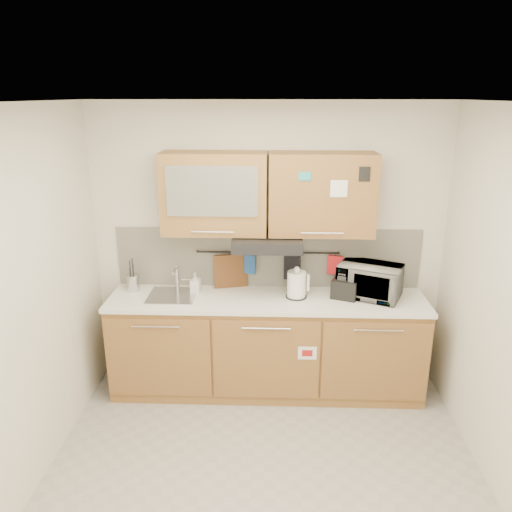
{
  "coord_description": "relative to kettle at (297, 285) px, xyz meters",
  "views": [
    {
      "loc": [
        0.05,
        -2.9,
        2.65
      ],
      "look_at": [
        -0.09,
        1.05,
        1.36
      ],
      "focal_mm": 35.0,
      "sensor_mm": 36.0,
      "label": 1
    }
  ],
  "objects": [
    {
      "name": "kettle",
      "position": [
        0.0,
        0.0,
        0.0
      ],
      "size": [
        0.22,
        0.2,
        0.29
      ],
      "rotation": [
        0.0,
        0.0,
        0.26
      ],
      "color": "white",
      "rests_on": "countertop"
    },
    {
      "name": "utensil_rail",
      "position": [
        -0.26,
        0.24,
        0.22
      ],
      "size": [
        1.3,
        0.02,
        0.02
      ],
      "primitive_type": "cylinder",
      "rotation": [
        0.0,
        1.57,
        0.0
      ],
      "color": "black",
      "rests_on": "backsplash"
    },
    {
      "name": "upper_cabinets",
      "position": [
        -0.27,
        0.11,
        0.79
      ],
      "size": [
        1.82,
        0.37,
        0.7
      ],
      "color": "#AD773D",
      "rests_on": "wall_back"
    },
    {
      "name": "ceiling",
      "position": [
        -0.26,
        -1.21,
        1.56
      ],
      "size": [
        3.2,
        3.2,
        0.0
      ],
      "primitive_type": "plane",
      "rotation": [
        3.14,
        0.0,
        0.0
      ],
      "color": "white",
      "rests_on": "wall_back"
    },
    {
      "name": "backsplash",
      "position": [
        -0.26,
        0.27,
        0.16
      ],
      "size": [
        2.8,
        0.02,
        0.56
      ],
      "primitive_type": "cube",
      "color": "silver",
      "rests_on": "countertop"
    },
    {
      "name": "cutting_board",
      "position": [
        -0.6,
        0.22,
        0.01
      ],
      "size": [
        0.31,
        0.09,
        0.39
      ],
      "primitive_type": "cube",
      "rotation": [
        0.0,
        0.0,
        0.23
      ],
      "color": "brown",
      "rests_on": "utensil_rail"
    },
    {
      "name": "sink",
      "position": [
        -1.11,
        -0.01,
        -0.11
      ],
      "size": [
        0.42,
        0.4,
        0.26
      ],
      "color": "silver",
      "rests_on": "countertop"
    },
    {
      "name": "wall_left",
      "position": [
        -1.86,
        -1.21,
        0.26
      ],
      "size": [
        0.0,
        3.0,
        3.0
      ],
      "primitive_type": "plane",
      "rotation": [
        1.57,
        0.0,
        1.57
      ],
      "color": "silver",
      "rests_on": "ground"
    },
    {
      "name": "base_cabinet",
      "position": [
        -0.26,
        -0.02,
        -0.63
      ],
      "size": [
        2.8,
        0.64,
        0.88
      ],
      "color": "#AD773D",
      "rests_on": "floor"
    },
    {
      "name": "floor",
      "position": [
        -0.26,
        -1.21,
        -1.04
      ],
      "size": [
        3.2,
        3.2,
        0.0
      ],
      "primitive_type": "plane",
      "color": "#9E9993",
      "rests_on": "ground"
    },
    {
      "name": "toaster",
      "position": [
        0.42,
        -0.01,
        -0.03
      ],
      "size": [
        0.26,
        0.21,
        0.17
      ],
      "rotation": [
        0.0,
        0.0,
        -0.37
      ],
      "color": "black",
      "rests_on": "countertop"
    },
    {
      "name": "range_hood",
      "position": [
        -0.26,
        0.04,
        0.38
      ],
      "size": [
        0.6,
        0.46,
        0.1
      ],
      "primitive_type": "cube",
      "color": "black",
      "rests_on": "upper_cabinets"
    },
    {
      "name": "microwave",
      "position": [
        0.65,
        0.05,
        0.03
      ],
      "size": [
        0.63,
        0.55,
        0.29
      ],
      "primitive_type": "imported",
      "rotation": [
        0.0,
        0.0,
        -0.43
      ],
      "color": "#999999",
      "rests_on": "countertop"
    },
    {
      "name": "dark_pouch",
      "position": [
        -0.03,
        0.22,
        0.09
      ],
      "size": [
        0.16,
        0.08,
        0.23
      ],
      "primitive_type": "cube",
      "rotation": [
        0.0,
        0.0,
        -0.28
      ],
      "color": "black",
      "rests_on": "utensil_rail"
    },
    {
      "name": "wall_back",
      "position": [
        -0.26,
        0.29,
        0.26
      ],
      "size": [
        3.2,
        0.0,
        3.2
      ],
      "primitive_type": "plane",
      "rotation": [
        1.57,
        0.0,
        0.0
      ],
      "color": "silver",
      "rests_on": "ground"
    },
    {
      "name": "utensil_crock",
      "position": [
        -1.49,
        0.11,
        -0.04
      ],
      "size": [
        0.13,
        0.13,
        0.31
      ],
      "rotation": [
        0.0,
        0.0,
        0.03
      ],
      "color": "silver",
      "rests_on": "countertop"
    },
    {
      "name": "pot_holder",
      "position": [
        0.36,
        0.22,
        0.12
      ],
      "size": [
        0.14,
        0.06,
        0.18
      ],
      "primitive_type": "cube",
      "rotation": [
        0.0,
        0.0,
        -0.27
      ],
      "color": "red",
      "rests_on": "utensil_rail"
    },
    {
      "name": "soap_bottle",
      "position": [
        -0.91,
        0.07,
        -0.02
      ],
      "size": [
        0.09,
        0.09,
        0.19
      ],
      "primitive_type": "imported",
      "rotation": [
        0.0,
        0.0,
        -0.06
      ],
      "color": "#999999",
      "rests_on": "countertop"
    },
    {
      "name": "oven_mitt",
      "position": [
        -0.42,
        0.22,
        0.11
      ],
      "size": [
        0.11,
        0.07,
        0.18
      ],
      "primitive_type": "cube",
      "rotation": [
        0.0,
        0.0,
        -0.41
      ],
      "color": "#1F4A91",
      "rests_on": "utensil_rail"
    },
    {
      "name": "countertop",
      "position": [
        -0.26,
        -0.02,
        -0.14
      ],
      "size": [
        2.82,
        0.62,
        0.04
      ],
      "primitive_type": "cube",
      "color": "white",
      "rests_on": "base_cabinet"
    }
  ]
}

